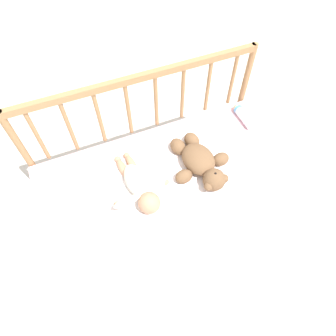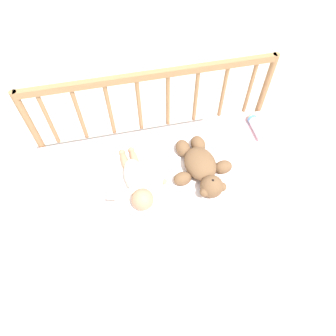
{
  "view_description": "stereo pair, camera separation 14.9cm",
  "coord_description": "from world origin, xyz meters",
  "views": [
    {
      "loc": [
        -0.33,
        -0.78,
        1.78
      ],
      "look_at": [
        0.0,
        -0.0,
        0.55
      ],
      "focal_mm": 32.0,
      "sensor_mm": 36.0,
      "label": 1
    },
    {
      "loc": [
        -0.19,
        -0.83,
        1.78
      ],
      "look_at": [
        0.0,
        -0.0,
        0.55
      ],
      "focal_mm": 32.0,
      "sensor_mm": 36.0,
      "label": 2
    }
  ],
  "objects": [
    {
      "name": "ground_plane",
      "position": [
        0.0,
        0.0,
        0.0
      ],
      "size": [
        12.0,
        12.0,
        0.0
      ],
      "primitive_type": "plane",
      "color": "silver"
    },
    {
      "name": "crib_mattress",
      "position": [
        0.0,
        0.0,
        0.24
      ],
      "size": [
        1.32,
        0.65,
        0.49
      ],
      "color": "#EDB7C6",
      "rests_on": "ground_plane"
    },
    {
      "name": "crib_rail",
      "position": [
        -0.0,
        0.35,
        0.61
      ],
      "size": [
        1.32,
        0.04,
        0.86
      ],
      "color": "#997047",
      "rests_on": "ground_plane"
    },
    {
      "name": "blanket",
      "position": [
        -0.02,
        -0.01,
        0.49
      ],
      "size": [
        0.84,
        0.53,
        0.01
      ],
      "color": "white",
      "rests_on": "crib_mattress"
    },
    {
      "name": "teddy_bear",
      "position": [
        0.17,
        -0.03,
        0.54
      ],
      "size": [
        0.32,
        0.39,
        0.12
      ],
      "color": "brown",
      "rests_on": "crib_mattress"
    },
    {
      "name": "baby",
      "position": [
        -0.17,
        -0.04,
        0.54
      ],
      "size": [
        0.31,
        0.4,
        0.11
      ],
      "color": "#EAEACC",
      "rests_on": "crib_mattress"
    },
    {
      "name": "baby_bottle",
      "position": [
        0.56,
        0.19,
        0.51
      ],
      "size": [
        0.05,
        0.19,
        0.05
      ],
      "color": "white",
      "rests_on": "crib_mattress"
    }
  ]
}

